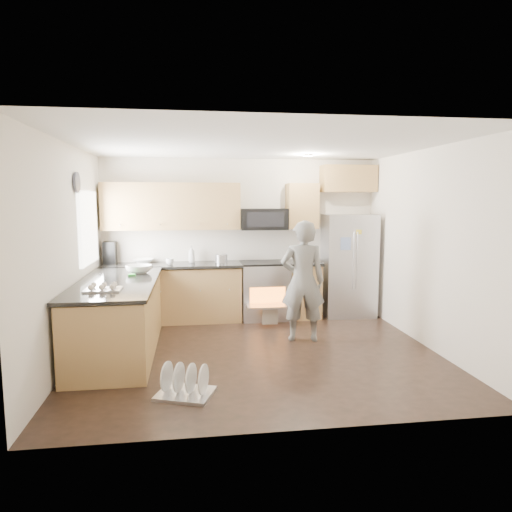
{
  "coord_description": "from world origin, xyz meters",
  "views": [
    {
      "loc": [
        -0.8,
        -5.55,
        1.94
      ],
      "look_at": [
        0.05,
        0.5,
        1.18
      ],
      "focal_mm": 32.0,
      "sensor_mm": 36.0,
      "label": 1
    }
  ],
  "objects": [
    {
      "name": "dish_rack",
      "position": [
        -0.9,
        -1.16,
        0.09
      ],
      "size": [
        0.65,
        0.58,
        0.33
      ],
      "rotation": [
        0.0,
        0.0,
        -0.35
      ],
      "color": "#B7B7BC",
      "rests_on": "ground"
    },
    {
      "name": "stove_range",
      "position": [
        0.35,
        1.69,
        0.68
      ],
      "size": [
        0.76,
        0.97,
        1.79
      ],
      "color": "#B7B7BC",
      "rests_on": "ground"
    },
    {
      "name": "peninsula",
      "position": [
        -1.75,
        0.25,
        0.46
      ],
      "size": [
        0.96,
        2.36,
        1.04
      ],
      "color": "#A07E40",
      "rests_on": "ground"
    },
    {
      "name": "room_shell",
      "position": [
        -0.04,
        0.02,
        1.67
      ],
      "size": [
        4.54,
        4.04,
        2.62
      ],
      "color": "silver",
      "rests_on": "ground"
    },
    {
      "name": "ground",
      "position": [
        0.0,
        0.0,
        0.0
      ],
      "size": [
        4.5,
        4.5,
        0.0
      ],
      "primitive_type": "plane",
      "color": "black",
      "rests_on": "ground"
    },
    {
      "name": "refrigerator",
      "position": [
        1.77,
        1.7,
        0.85
      ],
      "size": [
        0.86,
        0.68,
        1.69
      ],
      "rotation": [
        0.0,
        0.0,
        -0.05
      ],
      "color": "#B7B7BC",
      "rests_on": "ground"
    },
    {
      "name": "back_cabinet_run",
      "position": [
        -0.59,
        1.75,
        0.96
      ],
      "size": [
        4.45,
        0.64,
        2.5
      ],
      "color": "#A07E40",
      "rests_on": "ground"
    },
    {
      "name": "person",
      "position": [
        0.68,
        0.43,
        0.83
      ],
      "size": [
        0.65,
        0.47,
        1.66
      ],
      "primitive_type": "imported",
      "rotation": [
        0.0,
        0.0,
        3.03
      ],
      "color": "slate",
      "rests_on": "ground"
    }
  ]
}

